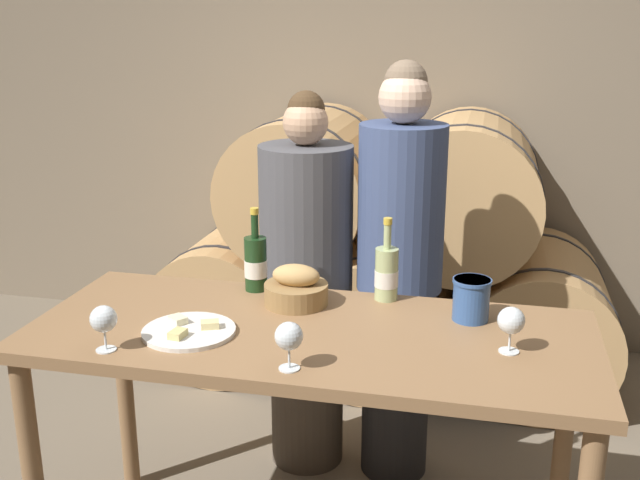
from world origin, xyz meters
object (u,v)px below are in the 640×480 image
Objects in this scene: tasting_table at (309,363)px; bread_basket at (296,289)px; blue_crock at (471,298)px; wine_glass_far_left at (104,320)px; wine_glass_left at (289,337)px; wine_bottle_red at (256,263)px; wine_bottle_white at (386,273)px; person_left at (306,286)px; person_right at (399,275)px; cheese_plate at (189,331)px; wine_glass_center at (511,321)px.

tasting_table is 8.14× the size of bread_basket.
tasting_table is at bearing -158.05° from blue_crock.
wine_glass_far_left is 1.00× the size of wine_glass_left.
wine_glass_far_left is 0.56m from wine_glass_left.
bread_basket reaches higher than blue_crock.
wine_bottle_red is 1.04× the size of wine_bottle_white.
tasting_table is at bearing -48.39° from wine_bottle_red.
wine_glass_left is at bearing -87.64° from tasting_table.
person_left is 11.29× the size of wine_glass_far_left.
wine_bottle_red is (-0.47, -0.37, 0.13)m from person_right.
wine_glass_far_left is at bearing -138.10° from cheese_plate.
bread_basket reaches higher than wine_glass_far_left.
wine_glass_far_left is at bearing -152.54° from tasting_table.
cheese_plate is (-0.36, -0.11, 0.12)m from tasting_table.
wine_bottle_white reaches higher than wine_glass_left.
wine_bottle_white is 0.32m from bread_basket.
wine_glass_far_left is at bearing -110.94° from person_left.
person_left is 1.04m from wine_glass_far_left.
person_right is 5.81× the size of wine_bottle_white.
wine_bottle_white is at bearing 21.59° from bread_basket.
wine_bottle_red is at bearing 149.66° from bread_basket.
tasting_table is 0.35m from wine_glass_left.
wine_bottle_white reaches higher than wine_glass_far_left.
person_right reaches higher than wine_glass_center.
person_right is at bearing 89.61° from wine_bottle_white.
tasting_table is 0.43m from wine_bottle_white.
blue_crock is 1.00× the size of wine_glass_center.
blue_crock is (0.29, -0.48, 0.11)m from person_right.
person_left is 0.84m from blue_crock.
person_right is at bearing 0.02° from person_left.
person_right reaches higher than wine_glass_far_left.
person_right reaches higher than wine_glass_left.
cheese_plate is 2.08× the size of wine_glass_center.
bread_basket is (-0.58, 0.01, -0.02)m from blue_crock.
cheese_plate is (-0.55, -0.43, -0.09)m from wine_bottle_white.
blue_crock is at bearing 20.18° from cheese_plate.
wine_glass_far_left and wine_glass_left have the same top height.
person_left reaches higher than bread_basket.
wine_bottle_red is 0.94m from wine_glass_center.
person_left is 1.07m from wine_glass_center.
wine_bottle_white is 0.54m from wine_glass_center.
person_right is 5.60× the size of wine_bottle_red.
wine_glass_center is (0.61, -0.03, 0.21)m from tasting_table.
blue_crock and wine_glass_left have the same top height.
wine_bottle_red is at bearing 115.87° from wine_glass_left.
blue_crock is (0.49, 0.20, 0.19)m from tasting_table.
blue_crock is at bearing -8.23° from wine_bottle_red.
person_right reaches higher than blue_crock.
wine_glass_far_left is at bearing -114.85° from wine_bottle_red.
person_left is (-0.18, 0.67, 0.00)m from tasting_table.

